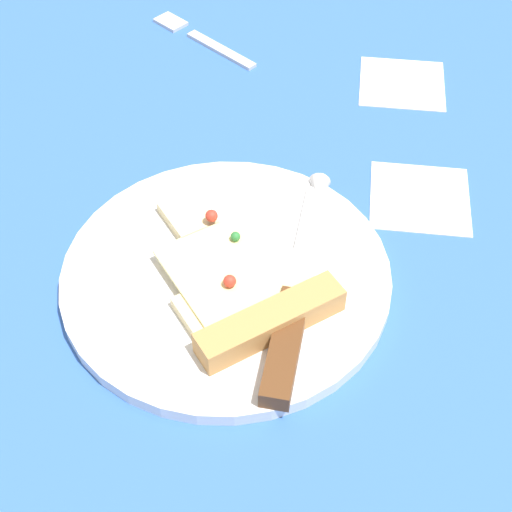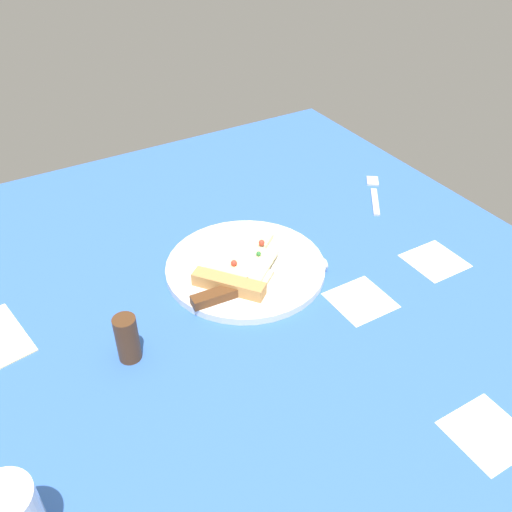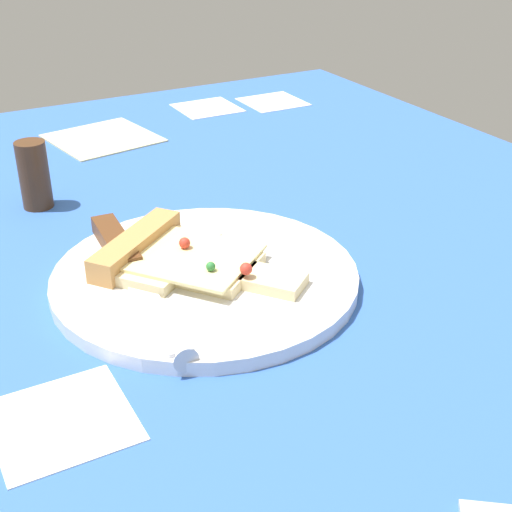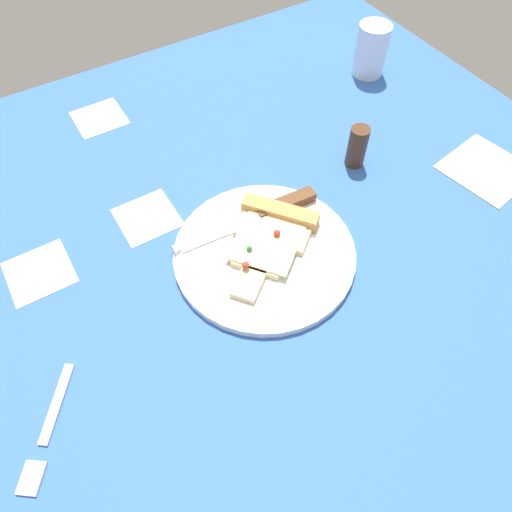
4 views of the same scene
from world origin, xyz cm
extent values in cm
cube|color=#3360B7|center=(0.00, 0.00, -1.50)|extent=(111.88, 111.88, 3.00)
cube|color=white|center=(17.49, -12.44, -0.10)|extent=(9.00, 9.00, 0.20)
cube|color=white|center=(35.25, -10.90, -0.10)|extent=(9.00, 9.00, 0.20)
cylinder|color=silver|center=(5.52, 3.68, 0.63)|extent=(27.04, 27.04, 1.26)
cube|color=beige|center=(2.37, 1.22, 1.76)|extent=(11.50, 12.36, 1.00)
cube|color=beige|center=(6.70, 4.61, 1.76)|extent=(8.85, 9.12, 1.00)
cube|color=beige|center=(10.64, 7.69, 1.76)|extent=(6.31, 6.04, 1.00)
cube|color=#F2E099|center=(4.73, 3.07, 2.41)|extent=(13.54, 13.41, 0.30)
cube|color=tan|center=(0.01, -0.63, 2.36)|extent=(9.44, 11.06, 2.20)
sphere|color=red|center=(2.94, 2.93, 3.07)|extent=(1.02, 1.02, 1.02)
sphere|color=red|center=(9.81, 5.51, 3.09)|extent=(1.07, 1.07, 1.07)
sphere|color=#2D7A38|center=(7.81, 3.19, 2.97)|extent=(0.81, 0.81, 0.81)
cube|color=silver|center=(10.10, -2.72, 1.41)|extent=(12.11, 2.80, 0.30)
cone|color=silver|center=(16.09, -3.12, 1.41)|extent=(2.13, 2.13, 2.00)
cube|color=#593319|center=(-1.87, -1.92, 2.06)|extent=(10.12, 2.86, 1.60)
cube|color=silver|center=(38.98, 9.44, 0.40)|extent=(6.91, 8.75, 0.80)
cube|color=silver|center=(44.04, 16.28, 0.40)|extent=(4.07, 4.32, 0.80)
camera|label=1|loc=(-33.76, -3.78, 47.46)|focal=52.47mm
camera|label=2|loc=(-30.83, -61.45, 59.38)|focal=39.18mm
camera|label=3|loc=(56.22, -18.85, 32.33)|focal=50.49mm
camera|label=4|loc=(28.11, 38.48, 57.80)|focal=33.31mm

